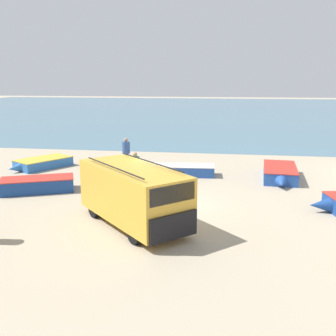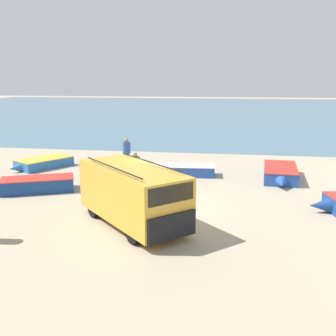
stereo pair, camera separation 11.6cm
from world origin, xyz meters
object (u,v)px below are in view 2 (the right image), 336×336
(fishing_rowboat_2, at_px, (43,163))
(fisherman_1, at_px, (135,166))
(fishing_rowboat_0, at_px, (176,170))
(fishing_rowboat_1, at_px, (34,185))
(fishing_rowboat_4, at_px, (280,173))
(fisherman_0, at_px, (127,150))
(parked_van, at_px, (133,193))

(fishing_rowboat_2, xyz_separation_m, fisherman_1, (6.46, -3.14, 0.74))
(fishing_rowboat_0, distance_m, fishing_rowboat_1, 7.48)
(fishing_rowboat_4, height_order, fisherman_0, fisherman_0)
(fishing_rowboat_1, distance_m, fishing_rowboat_2, 5.27)
(fishing_rowboat_1, xyz_separation_m, fishing_rowboat_4, (11.74, 4.18, -0.00))
(fishing_rowboat_0, xyz_separation_m, fisherman_1, (-1.68, -2.50, 0.73))
(fishing_rowboat_1, relative_size, fishing_rowboat_4, 0.94)
(fishing_rowboat_0, bearing_deg, fisherman_0, -28.83)
(parked_van, relative_size, fisherman_1, 2.88)
(fishing_rowboat_4, distance_m, fisherman_0, 8.93)
(fishing_rowboat_1, xyz_separation_m, fisherman_1, (4.48, 1.74, 0.69))
(parked_van, distance_m, fisherman_0, 9.55)
(fishing_rowboat_4, bearing_deg, fisherman_1, -66.72)
(parked_van, height_order, fishing_rowboat_4, parked_van)
(fishing_rowboat_0, bearing_deg, parked_van, 82.28)
(fishing_rowboat_2, bearing_deg, fisherman_0, 131.98)
(fishing_rowboat_0, xyz_separation_m, fisherman_0, (-3.18, 1.48, 0.78))
(fisherman_0, bearing_deg, fisherman_1, 141.95)
(parked_van, distance_m, fishing_rowboat_4, 9.80)
(parked_van, height_order, fishing_rowboat_1, parked_van)
(fishing_rowboat_1, bearing_deg, parked_van, 125.54)
(fisherman_0, relative_size, fisherman_1, 1.05)
(fishing_rowboat_4, bearing_deg, fisherman_0, -95.27)
(fishing_rowboat_0, xyz_separation_m, fishing_rowboat_1, (-6.16, -4.24, 0.04))
(parked_van, relative_size, fishing_rowboat_4, 1.13)
(fishing_rowboat_2, height_order, fishing_rowboat_4, fishing_rowboat_4)
(fishing_rowboat_1, distance_m, fisherman_1, 4.85)
(fishing_rowboat_1, relative_size, fisherman_1, 2.40)
(fishing_rowboat_2, xyz_separation_m, fisherman_0, (4.97, 0.84, 0.78))
(fishing_rowboat_4, xyz_separation_m, fisherman_0, (-8.76, 1.55, 0.74))
(fisherman_1, bearing_deg, fishing_rowboat_0, 94.17)
(fishing_rowboat_2, bearing_deg, fisherman_1, 96.44)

